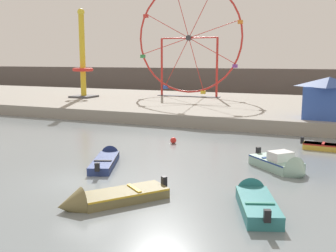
% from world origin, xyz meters
% --- Properties ---
extents(ground_plane, '(240.00, 240.00, 0.00)m').
position_xyz_m(ground_plane, '(0.00, 0.00, 0.00)').
color(ground_plane, slate).
extents(quay_promenade, '(110.00, 24.95, 1.11)m').
position_xyz_m(quay_promenade, '(0.00, 28.89, 0.56)').
color(quay_promenade, gray).
rests_on(quay_promenade, ground_plane).
extents(distant_town_skyline, '(140.00, 3.00, 4.40)m').
position_xyz_m(distant_town_skyline, '(0.00, 54.02, 2.20)').
color(distant_town_skyline, '#564C47').
rests_on(distant_town_skyline, ground_plane).
extents(motorboat_teal_painted, '(2.74, 4.65, 1.24)m').
position_xyz_m(motorboat_teal_painted, '(8.43, 0.00, 0.28)').
color(motorboat_teal_painted, teal).
rests_on(motorboat_teal_painted, ground_plane).
extents(motorboat_navy_blue, '(2.94, 5.12, 1.08)m').
position_xyz_m(motorboat_navy_blue, '(-0.84, 3.61, 0.23)').
color(motorboat_navy_blue, navy).
rests_on(motorboat_navy_blue, ground_plane).
extents(motorboat_seafoam, '(3.75, 3.62, 1.47)m').
position_xyz_m(motorboat_seafoam, '(8.88, 5.67, 0.35)').
color(motorboat_seafoam, '#93BCAD').
rests_on(motorboat_seafoam, ground_plane).
extents(motorboat_olive_wood, '(3.90, 4.51, 1.32)m').
position_xyz_m(motorboat_olive_wood, '(2.69, -2.31, 0.24)').
color(motorboat_olive_wood, olive).
rests_on(motorboat_olive_wood, ground_plane).
extents(ferris_wheel_red_frame, '(14.16, 1.20, 14.64)m').
position_xyz_m(ferris_wheel_red_frame, '(-6.85, 33.51, 8.46)').
color(ferris_wheel_red_frame, red).
rests_on(ferris_wheel_red_frame, quay_promenade).
extents(drop_tower_yellow_tower, '(2.80, 2.80, 11.08)m').
position_xyz_m(drop_tower_yellow_tower, '(-18.78, 27.00, 5.30)').
color(drop_tower_yellow_tower, gold).
rests_on(drop_tower_yellow_tower, quay_promenade).
extents(carnival_booth_blue_tent, '(4.17, 3.39, 3.43)m').
position_xyz_m(carnival_booth_blue_tent, '(10.59, 19.05, 2.89)').
color(carnival_booth_blue_tent, '#3356B7').
rests_on(carnival_booth_blue_tent, quay_promenade).
extents(mooring_buoy_orange, '(0.44, 0.44, 0.44)m').
position_xyz_m(mooring_buoy_orange, '(0.70, 10.00, 0.22)').
color(mooring_buoy_orange, red).
rests_on(mooring_buoy_orange, ground_plane).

